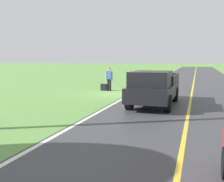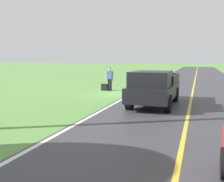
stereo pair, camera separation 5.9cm
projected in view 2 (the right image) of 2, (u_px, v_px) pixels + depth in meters
The scene contains 7 objects.
ground_plane at pixel (121, 94), 19.01m from camera, with size 200.00×200.00×0.00m, color #609347.
road_surface at pixel (192, 96), 17.59m from camera, with size 8.21×120.00×0.00m, color #3D3D42.
lane_edge_line at pixel (132, 94), 18.77m from camera, with size 0.16×117.60×0.00m, color silver.
lane_centre_line at pixel (192, 96), 17.59m from camera, with size 0.14×117.60×0.00m, color gold.
hitchhiker_walking at pixel (110, 78), 20.57m from camera, with size 0.62×0.52×1.75m.
suitcase_carried at pixel (104, 87), 20.72m from camera, with size 0.20×0.46×0.51m, color black.
pickup_truck_passing at pixel (154, 87), 14.08m from camera, with size 2.20×5.45×1.82m.
Camera 2 is at (-5.10, 18.15, 2.48)m, focal length 44.09 mm.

